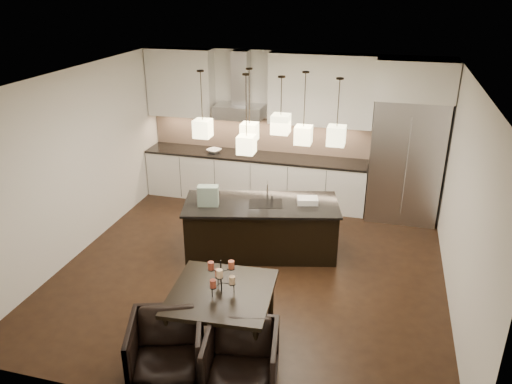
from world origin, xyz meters
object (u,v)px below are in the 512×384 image
(refrigerator, at_px, (405,161))
(armchair_right, at_px, (241,361))
(dining_table, at_px, (222,316))
(island_body, at_px, (261,229))
(armchair_left, at_px, (167,350))

(refrigerator, bearing_deg, armchair_right, -108.76)
(dining_table, bearing_deg, armchair_right, -61.26)
(island_body, height_order, dining_table, island_body)
(refrigerator, bearing_deg, armchair_left, -116.82)
(island_body, height_order, armchair_left, island_body)
(island_body, bearing_deg, armchair_right, -93.42)
(armchair_left, bearing_deg, refrigerator, 44.28)
(island_body, relative_size, armchair_left, 2.89)
(island_body, distance_m, armchair_right, 2.86)
(refrigerator, xyz_separation_m, armchair_right, (-1.59, -4.68, -0.73))
(island_body, xyz_separation_m, armchair_left, (-0.30, -2.87, -0.04))
(refrigerator, distance_m, dining_table, 4.56)
(armchair_left, height_order, armchair_right, armchair_left)
(refrigerator, distance_m, armchair_right, 5.00)
(island_body, bearing_deg, refrigerator, 27.89)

